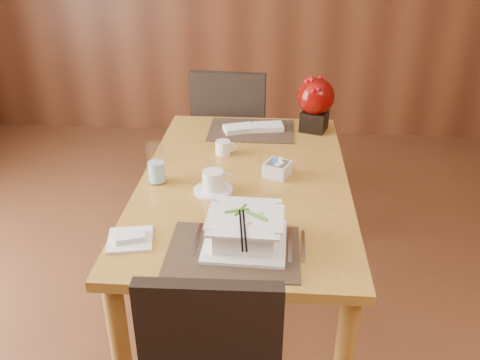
# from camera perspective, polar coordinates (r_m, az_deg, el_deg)

# --- Properties ---
(dining_table) EXTENTS (0.90, 1.50, 0.75)m
(dining_table) POSITION_cam_1_polar(r_m,az_deg,el_deg) (2.27, 0.48, -1.95)
(dining_table) COLOR #AE7E30
(dining_table) RESTS_ON ground
(placemat_near) EXTENTS (0.45, 0.33, 0.01)m
(placemat_near) POSITION_cam_1_polar(r_m,az_deg,el_deg) (1.75, -0.75, -7.95)
(placemat_near) COLOR black
(placemat_near) RESTS_ON dining_table
(placemat_far) EXTENTS (0.45, 0.33, 0.01)m
(placemat_far) POSITION_cam_1_polar(r_m,az_deg,el_deg) (2.72, 1.28, 5.59)
(placemat_far) COLOR black
(placemat_far) RESTS_ON dining_table
(soup_setting) EXTENTS (0.29, 0.29, 0.12)m
(soup_setting) POSITION_cam_1_polar(r_m,az_deg,el_deg) (1.76, 0.59, -5.67)
(soup_setting) COLOR white
(soup_setting) RESTS_ON dining_table
(coffee_cup) EXTENTS (0.16, 0.16, 0.09)m
(coffee_cup) POSITION_cam_1_polar(r_m,az_deg,el_deg) (2.10, -3.06, -0.31)
(coffee_cup) COLOR white
(coffee_cup) RESTS_ON dining_table
(water_glass) EXTENTS (0.10, 0.10, 0.18)m
(water_glass) POSITION_cam_1_polar(r_m,az_deg,el_deg) (2.17, -9.40, 1.83)
(water_glass) COLOR silver
(water_glass) RESTS_ON dining_table
(creamer_jug) EXTENTS (0.10, 0.10, 0.07)m
(creamer_jug) POSITION_cam_1_polar(r_m,az_deg,el_deg) (2.43, -1.94, 3.65)
(creamer_jug) COLOR white
(creamer_jug) RESTS_ON dining_table
(sugar_caddy) EXTENTS (0.13, 0.13, 0.06)m
(sugar_caddy) POSITION_cam_1_polar(r_m,az_deg,el_deg) (2.23, 4.20, 1.22)
(sugar_caddy) COLOR white
(sugar_caddy) RESTS_ON dining_table
(berry_decor) EXTENTS (0.19, 0.19, 0.28)m
(berry_decor) POSITION_cam_1_polar(r_m,az_deg,el_deg) (2.70, 8.48, 8.74)
(berry_decor) COLOR black
(berry_decor) RESTS_ON dining_table
(napkins_far) EXTENTS (0.33, 0.18, 0.03)m
(napkins_far) POSITION_cam_1_polar(r_m,az_deg,el_deg) (2.71, 1.77, 5.91)
(napkins_far) COLOR white
(napkins_far) RESTS_ON dining_table
(bread_plate) EXTENTS (0.18, 0.18, 0.01)m
(bread_plate) POSITION_cam_1_polar(r_m,az_deg,el_deg) (1.84, -12.23, -6.55)
(bread_plate) COLOR white
(bread_plate) RESTS_ON dining_table
(far_chair) EXTENTS (0.49, 0.49, 0.99)m
(far_chair) POSITION_cam_1_polar(r_m,az_deg,el_deg) (3.17, -0.99, 5.06)
(far_chair) COLOR black
(far_chair) RESTS_ON ground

